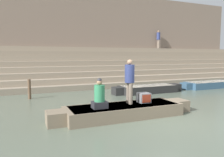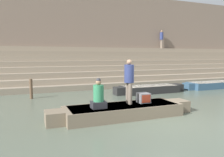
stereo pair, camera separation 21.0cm
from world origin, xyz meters
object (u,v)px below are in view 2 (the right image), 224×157
Objects in this scene: person_standing at (129,79)px; person_rowing at (99,96)px; person_on_steps at (162,38)px; moored_boat_distant at (212,85)px; moored_boat_shore at (150,89)px; mooring_post at (31,89)px; rowboat_main at (123,111)px; tv_set at (143,98)px.

person_standing is 1.46m from person_rowing.
person_rowing is at bearing -128.88° from person_on_steps.
moored_boat_distant is (10.14, 4.63, -0.65)m from person_rowing.
person_standing is 0.36× the size of moored_boat_shore.
person_on_steps is (10.51, 11.70, 3.24)m from person_rowing.
person_standing is 6.15m from mooring_post.
rowboat_main is 5.34× the size of mooring_post.
person_standing is 0.36× the size of moored_boat_distant.
moored_boat_shore is 2.65× the size of person_on_steps.
rowboat_main is at bearing -57.92° from mooring_post.
person_on_steps reaches higher than mooring_post.
moored_boat_shore is (3.84, 4.43, -0.00)m from rowboat_main.
person_standing reaches higher than person_rowing.
person_standing is 9.92m from moored_boat_distant.
person_rowing reaches higher than tv_set.
moored_boat_shore is at bearing 174.43° from moored_boat_distant.
moored_boat_shore is at bearing 54.01° from person_rowing.
moored_boat_shore is 9.89m from person_on_steps.
rowboat_main is at bearing -166.91° from tv_set.
mooring_post reaches higher than moored_boat_shore.
tv_set is 6.49m from mooring_post.
mooring_post is 14.68m from person_on_steps.
mooring_post is at bearing 136.17° from tv_set.
person_rowing is 2.39× the size of tv_set.
moored_boat_shore is 7.08m from mooring_post.
moored_boat_distant is (8.18, 4.40, -0.41)m from tv_set.
person_on_steps is (12.68, 6.47, 3.59)m from mooring_post.
mooring_post is at bearing 113.46° from person_standing.
person_standing reaches higher than mooring_post.
person_rowing reaches higher than rowboat_main.
person_rowing is 0.60× the size of person_on_steps.
rowboat_main is 1.21× the size of moored_boat_distant.
rowboat_main reaches higher than moored_boat_distant.
mooring_post is (-12.31, 0.60, 0.29)m from moored_boat_distant.
moored_boat_shore and moored_boat_distant have the same top height.
person_standing reaches higher than tv_set.
person_standing is at bearing 21.58° from person_rowing.
moored_boat_distant is at bearing -89.93° from person_on_steps.
person_on_steps is at bearing 56.31° from moored_boat_shore.
rowboat_main is at bearing -126.31° from moored_boat_shore.
mooring_post is (-2.17, 5.23, -0.35)m from person_rowing.
rowboat_main is 6.04m from mooring_post.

